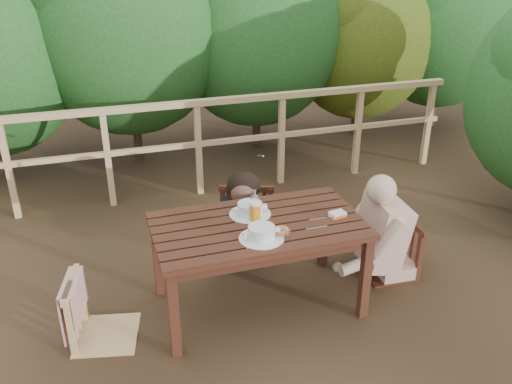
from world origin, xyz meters
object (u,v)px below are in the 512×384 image
object	(u,v)px
chair_right	(392,226)
tumbler	(285,235)
woman	(244,186)
beer_glass	(255,212)
soup_near	(262,233)
chair_far	(245,200)
diner_right	(399,192)
bread_roll	(281,231)
table	(258,266)
chair_left	(100,283)
butter_tub	(337,215)
bottle	(255,205)
soup_far	(250,209)

from	to	relation	value
chair_right	tumbler	bearing A→B (deg)	-67.38
woman	tumbler	bearing A→B (deg)	108.14
tumbler	beer_glass	bearing A→B (deg)	110.81
woman	chair_right	bearing A→B (deg)	165.32
soup_near	chair_far	bearing A→B (deg)	79.85
diner_right	woman	bearing A→B (deg)	60.09
chair_right	bread_roll	size ratio (longest dim) A/B	7.06
table	chair_right	size ratio (longest dim) A/B	1.74
chair_left	butter_tub	world-z (taller)	chair_left
beer_glass	butter_tub	bearing A→B (deg)	-12.26
table	woman	world-z (taller)	woman
soup_near	bottle	size ratio (longest dim) A/B	1.36
chair_left	bottle	world-z (taller)	bottle
chair_left	bread_roll	world-z (taller)	chair_left
diner_right	bread_roll	xyz separation A→B (m)	(-1.07, -0.29, -0.00)
soup_near	bottle	xyz separation A→B (m)	(0.04, 0.30, 0.06)
soup_near	woman	bearing A→B (deg)	80.05
chair_far	table	bearing A→B (deg)	-80.19
chair_left	woman	distance (m)	1.48
woman	beer_glass	distance (m)	0.77
table	chair_right	xyz separation A→B (m)	(1.13, 0.10, 0.08)
table	beer_glass	world-z (taller)	beer_glass
tumbler	bottle	bearing A→B (deg)	106.53
woman	butter_tub	world-z (taller)	woman
soup_near	bread_roll	size ratio (longest dim) A/B	2.55
diner_right	beer_glass	distance (m)	1.17
chair_left	chair_right	distance (m)	2.23
chair_left	chair_far	bearing A→B (deg)	-44.91
chair_left	soup_far	world-z (taller)	chair_left
chair_left	butter_tub	distance (m)	1.68
chair_left	soup_near	size ratio (longest dim) A/B	2.86
chair_far	woman	world-z (taller)	woman
butter_tub	chair_far	bearing A→B (deg)	107.71
diner_right	bottle	bearing A→B (deg)	93.96
diner_right	bottle	xyz separation A→B (m)	(-1.16, -0.01, 0.07)
chair_right	butter_tub	bearing A→B (deg)	-69.02
chair_left	woman	world-z (taller)	woman
tumbler	butter_tub	world-z (taller)	tumbler
chair_right	table	bearing A→B (deg)	-81.38
soup_near	beer_glass	size ratio (longest dim) A/B	1.90
diner_right	table	bearing A→B (deg)	98.49
woman	soup_far	world-z (taller)	woman
chair_left	diner_right	size ratio (longest dim) A/B	0.61
table	bottle	xyz separation A→B (m)	(0.00, 0.09, 0.45)
diner_right	beer_glass	world-z (taller)	diner_right
bottle	tumbler	world-z (taller)	bottle
bread_roll	table	bearing A→B (deg)	118.24
soup_far	bottle	world-z (taller)	bottle
table	diner_right	xyz separation A→B (m)	(1.16, 0.10, 0.37)
soup_near	bottle	bearing A→B (deg)	81.41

